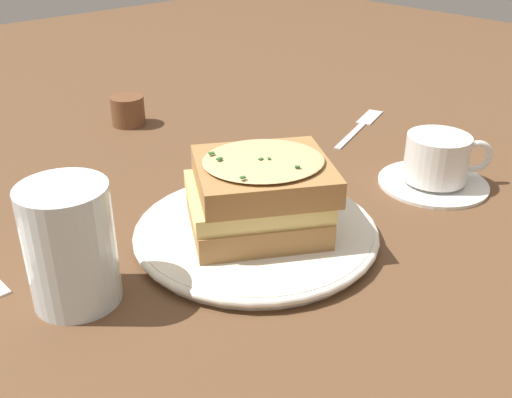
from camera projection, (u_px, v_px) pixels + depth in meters
ground_plane at (253, 233)px, 0.61m from camera, size 2.40×2.40×0.00m
dinner_plate at (256, 232)px, 0.59m from camera, size 0.24×0.24×0.01m
sandwich at (258, 194)px, 0.57m from camera, size 0.17×0.17×0.08m
teacup_with_saucer at (437, 164)px, 0.69m from camera, size 0.13×0.13×0.06m
water_glass at (70, 245)px, 0.49m from camera, size 0.07×0.07×0.11m
fork at (363, 123)px, 0.88m from camera, size 0.17×0.07×0.00m
condiment_pot at (128, 111)px, 0.87m from camera, size 0.05×0.05×0.04m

